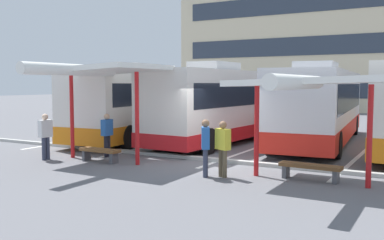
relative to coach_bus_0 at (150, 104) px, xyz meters
The scene contains 18 objects.
ground_plane 7.90m from the coach_bus_0, 40.18° to the right, with size 160.00×160.00×0.00m, color slate.
terminal_building 31.28m from the coach_bus_0, 78.81° to the left, with size 37.26×11.32×19.00m.
coach_bus_0 is the anchor object (origin of this frame).
coach_bus_1 4.02m from the coach_bus_0, ahead, with size 3.04×11.06×3.60m.
coach_bus_2 8.09m from the coach_bus_0, 14.57° to the left, with size 3.61×11.59×3.56m.
lane_stripe_0 3.01m from the coach_bus_0, 153.76° to the left, with size 0.16×14.00×0.01m, color white.
lane_stripe_1 2.71m from the coach_bus_0, 31.18° to the left, with size 0.16×14.00×0.01m, color white.
lane_stripe_2 6.23m from the coach_bus_0, 10.62° to the left, with size 0.16×14.00×0.01m, color white.
lane_stripe_3 10.17m from the coach_bus_0, ahead, with size 0.16×14.00×0.01m, color white.
waiting_shelter_0 7.13m from the coach_bus_0, 69.69° to the right, with size 3.89×4.95×3.30m.
bench_0 7.04m from the coach_bus_0, 69.43° to the right, with size 1.55×0.45×0.45m.
waiting_shelter_1 11.38m from the coach_bus_0, 33.61° to the right, with size 4.05×4.71×2.88m.
bench_1 11.19m from the coach_bus_0, 31.76° to the right, with size 1.72×0.50×0.45m.
platform_kerb 7.59m from the coach_bus_0, 37.35° to the right, with size 44.00×0.24×0.12m, color #ADADA8.
waiting_passenger_0 9.81m from the coach_bus_0, 42.94° to the right, with size 0.51×0.40×1.61m.
waiting_passenger_1 7.16m from the coach_bus_0, 85.83° to the right, with size 0.26×0.48×1.62m.
waiting_passenger_2 9.63m from the coach_bus_0, 45.67° to the right, with size 0.43×0.52×1.65m.
waiting_passenger_3 5.93m from the coach_bus_0, 70.47° to the right, with size 0.25×0.47×1.58m.
Camera 1 is at (6.59, -12.92, 2.66)m, focal length 41.21 mm.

